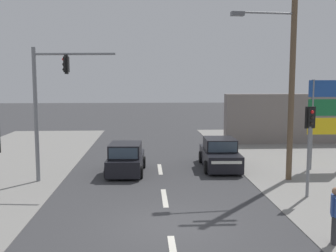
{
  "coord_description": "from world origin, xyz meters",
  "views": [
    {
      "loc": [
        -0.7,
        -11.87,
        4.53
      ],
      "look_at": [
        0.19,
        4.0,
        2.7
      ],
      "focal_mm": 42.0,
      "sensor_mm": 36.0,
      "label": 1
    }
  ],
  "objects": [
    {
      "name": "lane_dash_mid",
      "position": [
        0.0,
        3.0,
        0.0
      ],
      "size": [
        0.2,
        2.4,
        0.01
      ],
      "primitive_type": "cube",
      "color": "silver",
      "rests_on": "ground"
    },
    {
      "name": "lane_dash_far",
      "position": [
        0.0,
        8.0,
        0.0
      ],
      "size": [
        0.2,
        2.4,
        0.01
      ],
      "primitive_type": "cube",
      "color": "silver",
      "rests_on": "ground"
    },
    {
      "name": "sedan_crossing_left",
      "position": [
        3.14,
        8.19,
        0.7
      ],
      "size": [
        2.0,
        4.29,
        1.56
      ],
      "color": "black",
      "rests_on": "ground"
    },
    {
      "name": "shopping_plaza_sign",
      "position": [
        8.52,
        7.45,
        2.98
      ],
      "size": [
        2.1,
        0.16,
        4.6
      ],
      "color": "slate",
      "rests_on": "ground"
    },
    {
      "name": "traffic_signal_mast",
      "position": [
        -5.05,
        5.76,
        3.83
      ],
      "size": [
        3.68,
        0.53,
        6.0
      ],
      "color": "slate",
      "rests_on": "ground"
    },
    {
      "name": "pedestrian_at_kerb",
      "position": [
        4.5,
        -1.64,
        0.93
      ],
      "size": [
        0.33,
        0.53,
        1.63
      ],
      "color": "#333338",
      "rests_on": "ground"
    },
    {
      "name": "ground_plane",
      "position": [
        0.0,
        0.0,
        0.0
      ],
      "size": [
        140.0,
        140.0,
        0.0
      ],
      "primitive_type": "plane",
      "color": "#3A3A3D"
    },
    {
      "name": "utility_pole_midground_right",
      "position": [
        5.71,
        5.47,
        5.56
      ],
      "size": [
        3.78,
        0.55,
        10.37
      ],
      "color": "brown",
      "rests_on": "ground"
    },
    {
      "name": "pedestal_signal_right_kerb",
      "position": [
        5.58,
        2.76,
        2.42
      ],
      "size": [
        0.44,
        0.31,
        3.56
      ],
      "color": "slate",
      "rests_on": "ground"
    },
    {
      "name": "hatchback_oncoming_near",
      "position": [
        -1.7,
        7.22,
        0.7
      ],
      "size": [
        1.92,
        3.71,
        1.53
      ],
      "color": "black",
      "rests_on": "ground"
    },
    {
      "name": "shopfront_wall_far",
      "position": [
        11.0,
        16.0,
        1.8
      ],
      "size": [
        12.0,
        1.0,
        3.6
      ],
      "primitive_type": "cube",
      "color": "gray",
      "rests_on": "ground"
    }
  ]
}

